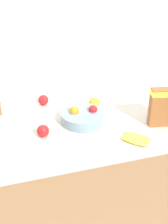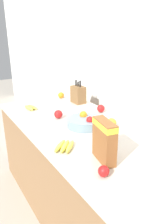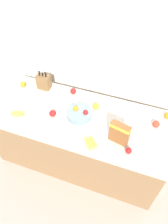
{
  "view_description": "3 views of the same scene",
  "coord_description": "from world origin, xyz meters",
  "px_view_note": "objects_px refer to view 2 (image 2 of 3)",
  "views": [
    {
      "loc": [
        -0.55,
        -1.77,
        1.96
      ],
      "look_at": [
        0.01,
        0.04,
        0.93
      ],
      "focal_mm": 50.0,
      "sensor_mm": 36.0,
      "label": 1
    },
    {
      "loc": [
        1.43,
        -0.93,
        1.62
      ],
      "look_at": [
        -0.01,
        0.01,
        1.0
      ],
      "focal_mm": 35.0,
      "sensor_mm": 36.0,
      "label": 2
    },
    {
      "loc": [
        0.61,
        -1.55,
        2.79
      ],
      "look_at": [
        0.05,
        -0.0,
        0.98
      ],
      "focal_mm": 35.0,
      "sensor_mm": 36.0,
      "label": 3
    }
  ],
  "objects_px": {
    "banana_bunch_right": "(31,107)",
    "orange_front_right": "(61,95)",
    "cereal_box": "(104,139)",
    "orange_back_center": "(112,123)",
    "apple_by_knife_block": "(58,114)",
    "apple_middle": "(104,171)",
    "banana_bunch_left": "(65,146)",
    "fruit_bowl": "(85,122)",
    "knife_block": "(78,94)",
    "apple_rightmost": "(101,108)"
  },
  "relations": [
    {
      "from": "apple_by_knife_block",
      "to": "apple_middle",
      "type": "height_order",
      "value": "apple_by_knife_block"
    },
    {
      "from": "apple_by_knife_block",
      "to": "apple_middle",
      "type": "xyz_separation_m",
      "value": [
        0.94,
        -0.19,
        -0.01
      ]
    },
    {
      "from": "banana_bunch_right",
      "to": "orange_back_center",
      "type": "distance_m",
      "value": 0.93
    },
    {
      "from": "banana_bunch_right",
      "to": "apple_by_knife_block",
      "type": "bearing_deg",
      "value": 17.85
    },
    {
      "from": "banana_bunch_left",
      "to": "orange_front_right",
      "type": "relative_size",
      "value": 2.74
    },
    {
      "from": "fruit_bowl",
      "to": "banana_bunch_right",
      "type": "bearing_deg",
      "value": -161.58
    },
    {
      "from": "knife_block",
      "to": "fruit_bowl",
      "type": "xyz_separation_m",
      "value": [
        0.61,
        -0.31,
        -0.06
      ]
    },
    {
      "from": "banana_bunch_left",
      "to": "banana_bunch_right",
      "type": "bearing_deg",
      "value": 174.04
    },
    {
      "from": "apple_middle",
      "to": "orange_front_right",
      "type": "distance_m",
      "value": 1.62
    },
    {
      "from": "orange_back_center",
      "to": "orange_front_right",
      "type": "distance_m",
      "value": 1.03
    },
    {
      "from": "fruit_bowl",
      "to": "orange_back_center",
      "type": "bearing_deg",
      "value": 50.42
    },
    {
      "from": "orange_back_center",
      "to": "banana_bunch_left",
      "type": "bearing_deg",
      "value": -78.59
    },
    {
      "from": "cereal_box",
      "to": "orange_front_right",
      "type": "height_order",
      "value": "cereal_box"
    },
    {
      "from": "apple_rightmost",
      "to": "apple_middle",
      "type": "relative_size",
      "value": 1.2
    },
    {
      "from": "apple_by_knife_block",
      "to": "orange_back_center",
      "type": "distance_m",
      "value": 0.52
    },
    {
      "from": "banana_bunch_right",
      "to": "apple_by_knife_block",
      "type": "height_order",
      "value": "apple_by_knife_block"
    },
    {
      "from": "banana_bunch_right",
      "to": "orange_front_right",
      "type": "xyz_separation_m",
      "value": [
        -0.2,
        0.46,
        0.02
      ]
    },
    {
      "from": "banana_bunch_right",
      "to": "orange_back_center",
      "type": "relative_size",
      "value": 2.17
    },
    {
      "from": "fruit_bowl",
      "to": "apple_middle",
      "type": "height_order",
      "value": "fruit_bowl"
    },
    {
      "from": "fruit_bowl",
      "to": "banana_bunch_right",
      "type": "xyz_separation_m",
      "value": [
        -0.69,
        -0.23,
        -0.02
      ]
    },
    {
      "from": "fruit_bowl",
      "to": "apple_middle",
      "type": "bearing_deg",
      "value": -24.67
    },
    {
      "from": "apple_middle",
      "to": "apple_rightmost",
      "type": "bearing_deg",
      "value": 143.54
    },
    {
      "from": "banana_bunch_right",
      "to": "orange_back_center",
      "type": "xyz_separation_m",
      "value": [
        0.83,
        0.41,
        0.02
      ]
    },
    {
      "from": "banana_bunch_left",
      "to": "apple_rightmost",
      "type": "distance_m",
      "value": 0.8
    },
    {
      "from": "banana_bunch_left",
      "to": "banana_bunch_right",
      "type": "height_order",
      "value": "banana_bunch_right"
    },
    {
      "from": "apple_by_knife_block",
      "to": "apple_middle",
      "type": "distance_m",
      "value": 0.96
    },
    {
      "from": "fruit_bowl",
      "to": "orange_front_right",
      "type": "distance_m",
      "value": 0.91
    },
    {
      "from": "fruit_bowl",
      "to": "orange_front_right",
      "type": "xyz_separation_m",
      "value": [
        -0.88,
        0.24,
        -0.0
      ]
    },
    {
      "from": "knife_block",
      "to": "apple_by_knife_block",
      "type": "height_order",
      "value": "knife_block"
    },
    {
      "from": "banana_bunch_right",
      "to": "orange_back_center",
      "type": "bearing_deg",
      "value": 25.99
    },
    {
      "from": "apple_rightmost",
      "to": "knife_block",
      "type": "bearing_deg",
      "value": -176.84
    },
    {
      "from": "apple_middle",
      "to": "orange_back_center",
      "type": "xyz_separation_m",
      "value": [
        -0.5,
        0.47,
        0.01
      ]
    },
    {
      "from": "orange_back_center",
      "to": "orange_front_right",
      "type": "relative_size",
      "value": 1.1
    },
    {
      "from": "apple_middle",
      "to": "knife_block",
      "type": "bearing_deg",
      "value": 154.08
    },
    {
      "from": "apple_rightmost",
      "to": "orange_back_center",
      "type": "xyz_separation_m",
      "value": [
        0.36,
        -0.16,
        0.0
      ]
    },
    {
      "from": "cereal_box",
      "to": "orange_back_center",
      "type": "bearing_deg",
      "value": 146.57
    },
    {
      "from": "cereal_box",
      "to": "apple_middle",
      "type": "height_order",
      "value": "cereal_box"
    },
    {
      "from": "apple_rightmost",
      "to": "orange_front_right",
      "type": "relative_size",
      "value": 1.04
    },
    {
      "from": "fruit_bowl",
      "to": "banana_bunch_right",
      "type": "distance_m",
      "value": 0.72
    },
    {
      "from": "cereal_box",
      "to": "apple_rightmost",
      "type": "xyz_separation_m",
      "value": [
        -0.72,
        0.53,
        -0.11
      ]
    },
    {
      "from": "knife_block",
      "to": "apple_rightmost",
      "type": "height_order",
      "value": "knife_block"
    },
    {
      "from": "cereal_box",
      "to": "orange_back_center",
      "type": "distance_m",
      "value": 0.53
    },
    {
      "from": "cereal_box",
      "to": "apple_by_knife_block",
      "type": "distance_m",
      "value": 0.82
    },
    {
      "from": "knife_block",
      "to": "fruit_bowl",
      "type": "distance_m",
      "value": 0.69
    },
    {
      "from": "banana_bunch_left",
      "to": "orange_front_right",
      "type": "distance_m",
      "value": 1.26
    },
    {
      "from": "fruit_bowl",
      "to": "apple_by_knife_block",
      "type": "bearing_deg",
      "value": -160.81
    },
    {
      "from": "apple_rightmost",
      "to": "cereal_box",
      "type": "bearing_deg",
      "value": -36.15
    },
    {
      "from": "knife_block",
      "to": "banana_bunch_right",
      "type": "xyz_separation_m",
      "value": [
        -0.08,
        -0.54,
        -0.08
      ]
    },
    {
      "from": "cereal_box",
      "to": "orange_back_center",
      "type": "relative_size",
      "value": 3.21
    },
    {
      "from": "apple_by_knife_block",
      "to": "orange_back_center",
      "type": "height_order",
      "value": "orange_back_center"
    }
  ]
}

